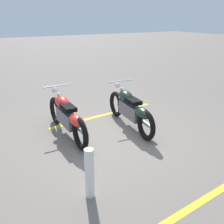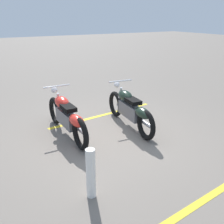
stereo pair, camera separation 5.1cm
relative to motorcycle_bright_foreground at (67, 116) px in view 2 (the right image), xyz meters
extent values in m
plane|color=slate|center=(0.46, 0.74, -0.46)|extent=(60.00, 60.00, 0.00)
torus|color=black|center=(-0.84, 0.01, -0.13)|extent=(0.67, 0.12, 0.67)
torus|color=black|center=(0.72, -0.01, -0.13)|extent=(0.67, 0.12, 0.67)
cube|color=#59595E|center=(-0.01, 0.00, -0.04)|extent=(0.84, 0.23, 0.32)
ellipsoid|color=red|center=(-0.28, 0.00, 0.26)|extent=(0.52, 0.29, 0.24)
ellipsoid|color=red|center=(0.56, -0.01, 0.10)|extent=(0.56, 0.25, 0.22)
cube|color=black|center=(0.12, 0.00, 0.24)|extent=(0.44, 0.24, 0.09)
cylinder|color=silver|center=(-0.61, 0.00, 0.13)|extent=(0.27, 0.06, 0.56)
cylinder|color=silver|center=(-0.56, 0.00, 0.56)|extent=(0.04, 0.62, 0.04)
sphere|color=silver|center=(-0.76, 0.00, 0.42)|extent=(0.15, 0.15, 0.15)
cylinder|color=silver|center=(0.39, 0.13, -0.20)|extent=(0.70, 0.10, 0.09)
torus|color=black|center=(-0.52, 1.56, -0.13)|extent=(0.68, 0.18, 0.67)
torus|color=black|center=(1.03, 1.39, -0.13)|extent=(0.68, 0.18, 0.67)
cube|color=#59595E|center=(0.31, 1.47, -0.04)|extent=(0.86, 0.31, 0.32)
ellipsoid|color=black|center=(0.04, 1.50, 0.26)|extent=(0.55, 0.34, 0.24)
ellipsoid|color=black|center=(0.87, 1.40, 0.10)|extent=(0.58, 0.30, 0.22)
cube|color=black|center=(0.44, 1.45, 0.24)|extent=(0.46, 0.29, 0.09)
cylinder|color=silver|center=(-0.29, 1.54, 0.13)|extent=(0.27, 0.09, 0.56)
cylinder|color=silver|center=(-0.24, 1.53, 0.56)|extent=(0.11, 0.62, 0.04)
sphere|color=silver|center=(-0.44, 1.55, 0.42)|extent=(0.15, 0.15, 0.15)
cylinder|color=silver|center=(0.72, 1.56, -0.20)|extent=(0.71, 0.17, 0.09)
cylinder|color=white|center=(2.16, -0.48, -0.07)|extent=(0.14, 0.14, 0.78)
cube|color=yellow|center=(-0.73, 1.31, -0.46)|extent=(0.44, 3.20, 0.01)
cube|color=yellow|center=(3.08, 0.95, -0.46)|extent=(0.44, 3.20, 0.01)
camera|label=1|loc=(5.14, -1.83, 2.09)|focal=42.05mm
camera|label=2|loc=(5.12, -1.88, 2.09)|focal=42.05mm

